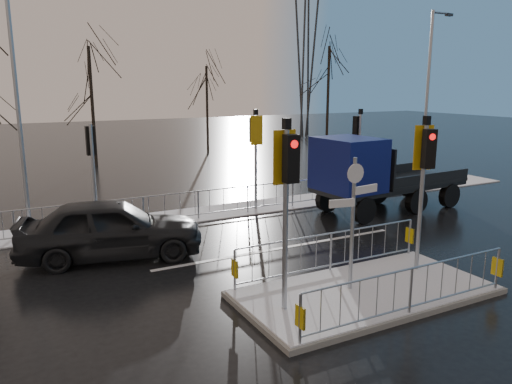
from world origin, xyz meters
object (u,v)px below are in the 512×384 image
car_far_lane (111,228)px  street_lamp_right (429,93)px  traffic_island (365,279)px  flatbed_truck (366,173)px  street_lamp_left (19,94)px

car_far_lane → street_lamp_right: street_lamp_right is taller
traffic_island → street_lamp_right: bearing=38.7°
flatbed_truck → car_far_lane: bearing=-176.9°
traffic_island → car_far_lane: (-4.63, 5.32, 0.46)m
street_lamp_left → traffic_island: bearing=-55.9°
car_far_lane → traffic_island: bearing=-125.8°
flatbed_truck → street_lamp_right: size_ratio=0.80×
car_far_lane → flatbed_truck: bearing=-73.8°
car_far_lane → street_lamp_right: (15.21, 3.17, 3.54)m
flatbed_truck → street_lamp_right: 6.92m
car_far_lane → street_lamp_left: street_lamp_left is taller
flatbed_truck → traffic_island: bearing=-129.8°
traffic_island → car_far_lane: size_ratio=1.20×
traffic_island → street_lamp_right: street_lamp_right is taller
car_far_lane → street_lamp_left: 5.82m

